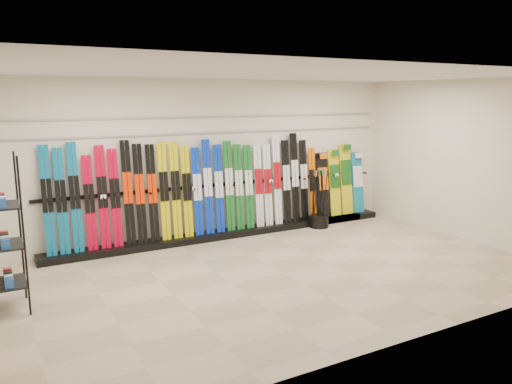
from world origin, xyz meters
TOP-DOWN VIEW (x-y plane):
  - floor at (0.00, 0.00)m, footprint 8.00×8.00m
  - back_wall at (0.00, 2.50)m, footprint 8.00×0.00m
  - right_wall at (4.00, 0.00)m, footprint 0.00×5.00m
  - ceiling at (0.00, 0.00)m, footprint 8.00×8.00m
  - ski_rack_base at (0.22, 2.28)m, footprint 8.00×0.40m
  - skis at (-0.48, 2.32)m, footprint 5.37×0.20m
  - snowboards at (2.93, 2.35)m, footprint 1.25×0.24m
  - accessory_rack at (-3.75, 0.57)m, footprint 0.40×0.60m
  - pole_bin at (2.12, 2.00)m, footprint 0.40×0.40m
  - ski_poles at (2.12, 2.01)m, footprint 0.32×0.37m
  - slatwall_rail_0 at (0.00, 2.48)m, footprint 7.60×0.02m
  - slatwall_rail_1 at (0.00, 2.48)m, footprint 7.60×0.02m

SIDE VIEW (x-z plane):
  - floor at x=0.00m, z-range 0.00..0.00m
  - ski_rack_base at x=0.22m, z-range 0.00..0.12m
  - pole_bin at x=2.12m, z-range 0.00..0.25m
  - ski_poles at x=2.12m, z-range 0.02..1.20m
  - snowboards at x=2.93m, z-range 0.06..1.60m
  - skis at x=-0.48m, z-range 0.06..1.89m
  - accessory_rack at x=-3.75m, z-range 0.00..1.99m
  - back_wall at x=0.00m, z-range -2.50..5.50m
  - right_wall at x=4.00m, z-range -1.00..4.00m
  - slatwall_rail_0 at x=0.00m, z-range 1.98..2.02m
  - slatwall_rail_1 at x=0.00m, z-range 2.28..2.31m
  - ceiling at x=0.00m, z-range 3.00..3.00m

